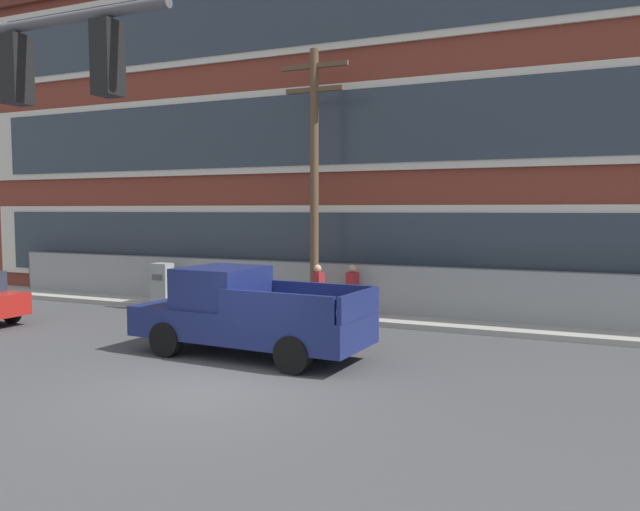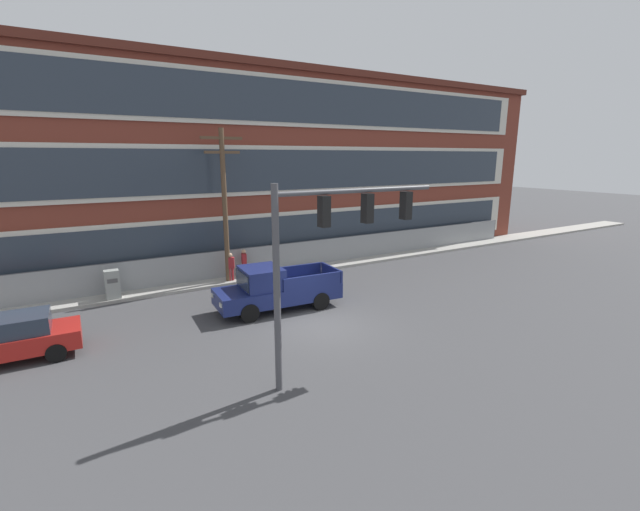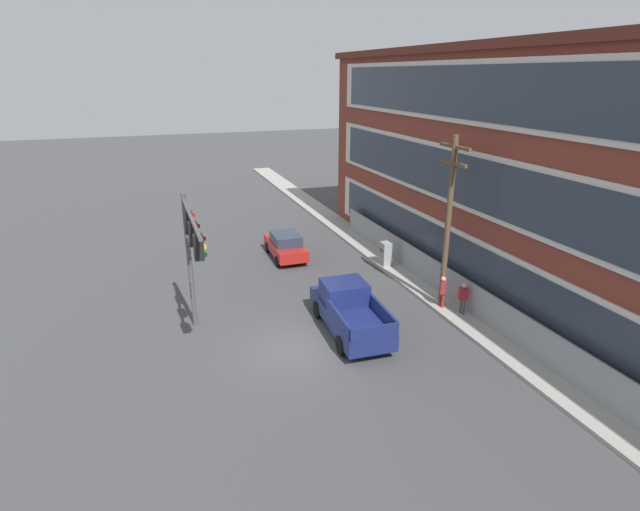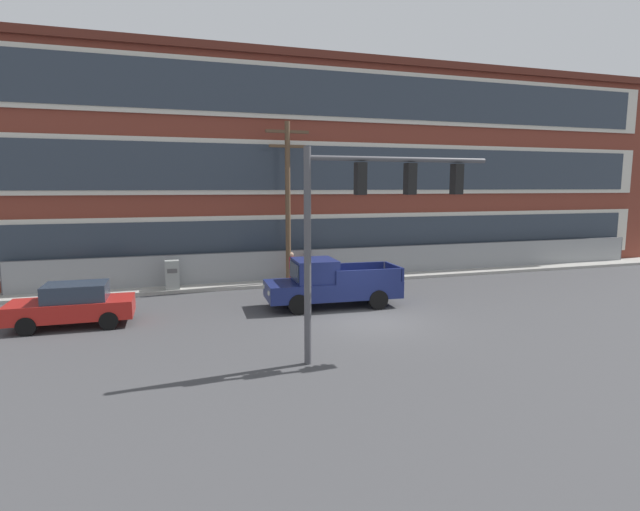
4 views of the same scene
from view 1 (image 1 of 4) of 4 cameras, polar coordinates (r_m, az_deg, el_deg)
The scene contains 9 objects.
ground_plane at distance 12.00m, azimuth -10.79°, elevation -12.14°, with size 160.00×160.00×0.00m, color #424244.
sidewalk_building_side at distance 19.22m, azimuth 3.50°, elevation -5.63°, with size 80.00×1.86×0.16m, color #9E9B93.
brick_mill_building at distance 23.73m, azimuth 15.44°, elevation 10.42°, with size 42.72×9.86×11.95m.
chain_link_fence at distance 18.53m, azimuth 14.68°, elevation -3.68°, with size 35.95×0.06×1.69m.
pickup_truck_navy at distance 14.53m, azimuth -6.88°, elevation -5.36°, with size 5.70×2.37×2.02m.
utility_pole_near_corner at distance 19.04m, azimuth -0.53°, elevation 7.59°, with size 2.16×0.26×8.16m.
electrical_cabinet at distance 22.05m, azimuth -14.22°, elevation -2.67°, with size 0.64×0.52×1.53m.
pedestrian_near_cabinet at distance 19.05m, azimuth -0.22°, elevation -2.99°, with size 0.46×0.39×1.69m.
pedestrian_by_fence at distance 19.13m, azimuth 2.98°, elevation -2.96°, with size 0.32×0.44×1.69m.
Camera 1 is at (6.59, -9.45, 3.37)m, focal length 35.00 mm.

